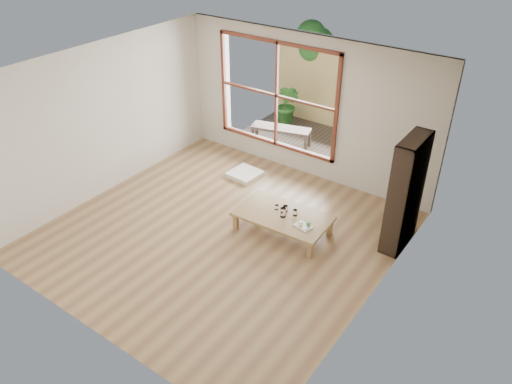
# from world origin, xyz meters

# --- Properties ---
(ground) EXTENTS (5.00, 5.00, 0.00)m
(ground) POSITION_xyz_m (0.00, 0.00, 0.00)
(ground) COLOR #A48352
(ground) RESTS_ON ground
(low_table) EXTENTS (1.50, 0.89, 0.32)m
(low_table) POSITION_xyz_m (0.75, 0.59, 0.28)
(low_table) COLOR #967449
(low_table) RESTS_ON ground
(floor_cushion) EXTENTS (0.58, 0.58, 0.08)m
(floor_cushion) POSITION_xyz_m (-0.78, 1.65, 0.04)
(floor_cushion) COLOR white
(floor_cushion) RESTS_ON ground
(bookshelf) EXTENTS (0.28, 0.80, 1.77)m
(bookshelf) POSITION_xyz_m (2.34, 1.38, 0.89)
(bookshelf) COLOR black
(bookshelf) RESTS_ON ground
(glass_tall) EXTENTS (0.09, 0.09, 0.16)m
(glass_tall) POSITION_xyz_m (0.78, 0.54, 0.40)
(glass_tall) COLOR silver
(glass_tall) RESTS_ON low_table
(glass_mid) EXTENTS (0.07, 0.07, 0.10)m
(glass_mid) POSITION_xyz_m (0.91, 0.69, 0.37)
(glass_mid) COLOR silver
(glass_mid) RESTS_ON low_table
(glass_short) EXTENTS (0.08, 0.08, 0.10)m
(glass_short) POSITION_xyz_m (0.73, 0.69, 0.37)
(glass_short) COLOR silver
(glass_short) RESTS_ON low_table
(glass_small) EXTENTS (0.06, 0.06, 0.08)m
(glass_small) POSITION_xyz_m (0.59, 0.66, 0.36)
(glass_small) COLOR silver
(glass_small) RESTS_ON low_table
(food_tray) EXTENTS (0.29, 0.24, 0.08)m
(food_tray) POSITION_xyz_m (1.19, 0.51, 0.34)
(food_tray) COLOR white
(food_tray) RESTS_ON low_table
(deck) EXTENTS (2.80, 2.00, 0.05)m
(deck) POSITION_xyz_m (-0.60, 3.56, 0.00)
(deck) COLOR #382F29
(deck) RESTS_ON ground
(garden_bench) EXTENTS (1.28, 0.68, 0.39)m
(garden_bench) POSITION_xyz_m (-0.93, 3.11, 0.35)
(garden_bench) COLOR black
(garden_bench) RESTS_ON deck
(bamboo_fence) EXTENTS (2.80, 0.06, 1.80)m
(bamboo_fence) POSITION_xyz_m (-0.60, 4.56, 0.90)
(bamboo_fence) COLOR tan
(bamboo_fence) RESTS_ON ground
(shrub_right) EXTENTS (0.95, 0.89, 0.84)m
(shrub_right) POSITION_xyz_m (0.44, 4.17, 0.45)
(shrub_right) COLOR #2B5B21
(shrub_right) RESTS_ON deck
(shrub_left) EXTENTS (0.58, 0.49, 0.97)m
(shrub_left) POSITION_xyz_m (-1.34, 4.01, 0.51)
(shrub_left) COLOR #2B5B21
(shrub_left) RESTS_ON deck
(garden_tree) EXTENTS (1.04, 0.85, 2.22)m
(garden_tree) POSITION_xyz_m (-1.28, 4.86, 1.63)
(garden_tree) COLOR #4C3D2D
(garden_tree) RESTS_ON ground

